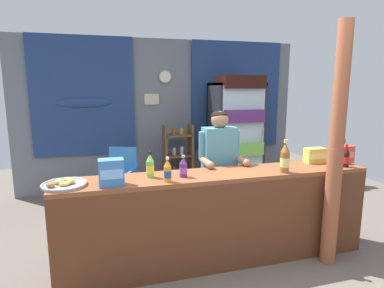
# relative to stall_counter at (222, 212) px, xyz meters

# --- Properties ---
(ground_plane) EXTENTS (7.75, 7.75, 0.00)m
(ground_plane) POSITION_rel_stall_counter_xyz_m (-0.06, 0.87, -0.56)
(ground_plane) COLOR #665B51
(back_wall_curtained) EXTENTS (4.79, 0.22, 2.53)m
(back_wall_curtained) POSITION_rel_stall_counter_xyz_m (-0.05, 2.70, 0.76)
(back_wall_curtained) COLOR slate
(back_wall_curtained) RESTS_ON ground
(stall_counter) EXTENTS (3.07, 0.47, 0.92)m
(stall_counter) POSITION_rel_stall_counter_xyz_m (0.00, 0.00, 0.00)
(stall_counter) COLOR brown
(stall_counter) RESTS_ON ground
(timber_post) EXTENTS (0.17, 0.15, 2.33)m
(timber_post) POSITION_rel_stall_counter_xyz_m (1.05, -0.23, 0.56)
(timber_post) COLOR #995133
(timber_post) RESTS_ON ground
(drink_fridge) EXTENTS (0.78, 0.71, 1.92)m
(drink_fridge) POSITION_rel_stall_counter_xyz_m (1.04, 2.08, 0.50)
(drink_fridge) COLOR #232328
(drink_fridge) RESTS_ON ground
(bottle_shelf_rack) EXTENTS (0.48, 0.28, 1.13)m
(bottle_shelf_rack) POSITION_rel_stall_counter_xyz_m (0.11, 2.32, 0.03)
(bottle_shelf_rack) COLOR brown
(bottle_shelf_rack) RESTS_ON ground
(plastic_lawn_chair) EXTENTS (0.58, 0.58, 0.86)m
(plastic_lawn_chair) POSITION_rel_stall_counter_xyz_m (-0.84, 1.94, -0.06)
(plastic_lawn_chair) COLOR #3884D6
(plastic_lawn_chair) RESTS_ON ground
(shopkeeper) EXTENTS (0.48, 0.42, 1.48)m
(shopkeeper) POSITION_rel_stall_counter_xyz_m (0.16, 0.53, 0.37)
(shopkeeper) COLOR #28282D
(shopkeeper) RESTS_ON ground
(soda_bottle_iced_tea) EXTENTS (0.09, 0.09, 0.33)m
(soda_bottle_iced_tea) POSITION_rel_stall_counter_xyz_m (0.62, -0.05, 0.50)
(soda_bottle_iced_tea) COLOR brown
(soda_bottle_iced_tea) RESTS_ON stall_counter
(soda_bottle_lime_soda) EXTENTS (0.07, 0.07, 0.25)m
(soda_bottle_lime_soda) POSITION_rel_stall_counter_xyz_m (-0.66, 0.14, 0.46)
(soda_bottle_lime_soda) COLOR #75C64C
(soda_bottle_lime_soda) RESTS_ON stall_counter
(soda_bottle_orange_soda) EXTENTS (0.07, 0.07, 0.22)m
(soda_bottle_orange_soda) POSITION_rel_stall_counter_xyz_m (-0.54, -0.04, 0.45)
(soda_bottle_orange_soda) COLOR orange
(soda_bottle_orange_soda) RESTS_ON stall_counter
(soda_bottle_cola) EXTENTS (0.07, 0.07, 0.24)m
(soda_bottle_cola) POSITION_rel_stall_counter_xyz_m (1.35, -0.03, 0.46)
(soda_bottle_cola) COLOR black
(soda_bottle_cola) RESTS_ON stall_counter
(soda_bottle_grape_soda) EXTENTS (0.07, 0.07, 0.21)m
(soda_bottle_grape_soda) POSITION_rel_stall_counter_xyz_m (-0.37, 0.07, 0.45)
(soda_bottle_grape_soda) COLOR #56286B
(soda_bottle_grape_soda) RESTS_ON stall_counter
(snack_box_instant_noodle) EXTENTS (0.22, 0.12, 0.16)m
(snack_box_instant_noodle) POSITION_rel_stall_counter_xyz_m (1.17, 0.22, 0.44)
(snack_box_instant_noodle) COLOR #EAD14C
(snack_box_instant_noodle) RESTS_ON stall_counter
(snack_box_biscuit) EXTENTS (0.21, 0.14, 0.23)m
(snack_box_biscuit) POSITION_rel_stall_counter_xyz_m (-1.02, -0.03, 0.48)
(snack_box_biscuit) COLOR #3D75B7
(snack_box_biscuit) RESTS_ON stall_counter
(snack_box_crackers) EXTENTS (0.23, 0.14, 0.19)m
(snack_box_crackers) POSITION_rel_stall_counter_xyz_m (1.47, 0.16, 0.45)
(snack_box_crackers) COLOR #E5422D
(snack_box_crackers) RESTS_ON stall_counter
(pastry_tray) EXTENTS (0.37, 0.37, 0.06)m
(pastry_tray) POSITION_rel_stall_counter_xyz_m (-1.40, 0.07, 0.38)
(pastry_tray) COLOR #BCBCC1
(pastry_tray) RESTS_ON stall_counter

